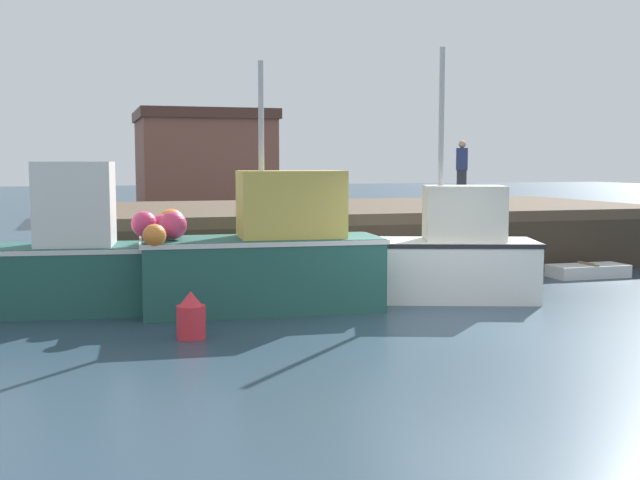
# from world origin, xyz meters

# --- Properties ---
(ground) EXTENTS (120.00, 160.00, 0.10)m
(ground) POSITION_xyz_m (0.00, 0.00, -0.05)
(ground) COLOR #283D4C
(pier) EXTENTS (14.36, 7.04, 1.47)m
(pier) POSITION_xyz_m (1.46, 8.07, 1.22)
(pier) COLOR brown
(pier) RESTS_ON ground
(fishing_boat_near_left) EXTENTS (3.56, 1.85, 2.60)m
(fishing_boat_near_left) POSITION_xyz_m (-6.09, 3.16, 0.94)
(fishing_boat_near_left) COLOR #23564C
(fishing_boat_near_left) RESTS_ON ground
(fishing_boat_near_right) EXTENTS (4.35, 1.85, 4.32)m
(fishing_boat_near_right) POSITION_xyz_m (-2.65, 2.37, 0.96)
(fishing_boat_near_right) COLOR #23564C
(fishing_boat_near_right) RESTS_ON ground
(fishing_boat_mid) EXTENTS (3.89, 2.49, 4.70)m
(fishing_boat_mid) POSITION_xyz_m (0.85, 2.44, 0.82)
(fishing_boat_mid) COLOR silver
(fishing_boat_mid) RESTS_ON ground
(rowboat) EXTENTS (1.77, 0.77, 0.32)m
(rowboat) POSITION_xyz_m (5.26, 4.20, 0.14)
(rowboat) COLOR silver
(rowboat) RESTS_ON ground
(dockworker) EXTENTS (0.34, 0.34, 1.75)m
(dockworker) POSITION_xyz_m (4.98, 9.99, 2.35)
(dockworker) COLOR #2D3342
(dockworker) RESTS_ON pier
(warehouse) EXTENTS (6.64, 6.71, 5.17)m
(warehouse) POSITION_xyz_m (0.28, 29.51, 2.60)
(warehouse) COLOR brown
(warehouse) RESTS_ON ground
(mooring_buoy_foreground) EXTENTS (0.43, 0.43, 0.71)m
(mooring_buoy_foreground) POSITION_xyz_m (-4.18, 0.45, 0.32)
(mooring_buoy_foreground) COLOR red
(mooring_buoy_foreground) RESTS_ON ground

